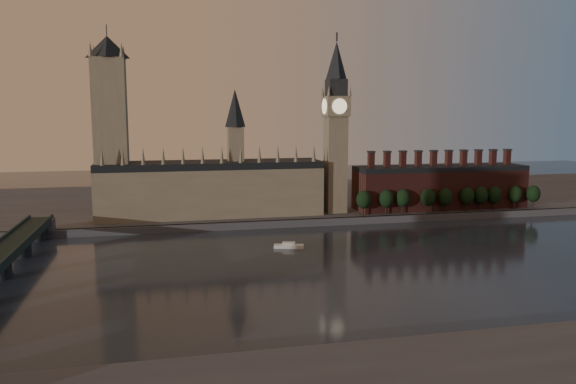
% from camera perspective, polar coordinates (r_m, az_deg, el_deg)
% --- Properties ---
extents(ground, '(900.00, 900.00, 0.00)m').
position_cam_1_polar(ground, '(242.07, 10.35, -7.44)').
color(ground, black).
rests_on(ground, ground).
extents(north_bank, '(900.00, 182.00, 4.00)m').
position_cam_1_polar(north_bank, '(407.90, 0.56, -0.73)').
color(north_bank, '#4D4E53').
rests_on(north_bank, ground).
extents(palace_of_westminster, '(130.00, 30.30, 74.00)m').
position_cam_1_polar(palace_of_westminster, '(333.17, -7.76, 0.63)').
color(palace_of_westminster, '#7F725A').
rests_on(palace_of_westminster, north_bank).
extents(victoria_tower, '(24.00, 24.00, 108.00)m').
position_cam_1_polar(victoria_tower, '(330.55, -17.59, 6.79)').
color(victoria_tower, '#7F725A').
rests_on(victoria_tower, north_bank).
extents(big_ben, '(15.00, 15.00, 107.00)m').
position_cam_1_polar(big_ben, '(340.27, 4.87, 6.78)').
color(big_ben, '#7F725A').
rests_on(big_ben, north_bank).
extents(chimney_block, '(110.00, 25.00, 37.00)m').
position_cam_1_polar(chimney_block, '(370.28, 15.19, 0.57)').
color(chimney_block, '#50211E').
rests_on(chimney_block, north_bank).
extents(embankment_tree_0, '(8.60, 8.60, 14.88)m').
position_cam_1_polar(embankment_tree_0, '(333.47, 7.68, -0.77)').
color(embankment_tree_0, black).
rests_on(embankment_tree_0, north_bank).
extents(embankment_tree_1, '(8.60, 8.60, 14.88)m').
position_cam_1_polar(embankment_tree_1, '(339.51, 9.95, -0.67)').
color(embankment_tree_1, black).
rests_on(embankment_tree_1, north_bank).
extents(embankment_tree_2, '(8.60, 8.60, 14.88)m').
position_cam_1_polar(embankment_tree_2, '(343.76, 11.57, -0.60)').
color(embankment_tree_2, black).
rests_on(embankment_tree_2, north_bank).
extents(embankment_tree_3, '(8.60, 8.60, 14.88)m').
position_cam_1_polar(embankment_tree_3, '(349.64, 14.03, -0.54)').
color(embankment_tree_3, black).
rests_on(embankment_tree_3, north_bank).
extents(embankment_tree_4, '(8.60, 8.60, 14.88)m').
position_cam_1_polar(embankment_tree_4, '(354.50, 15.67, -0.48)').
color(embankment_tree_4, black).
rests_on(embankment_tree_4, north_bank).
extents(embankment_tree_5, '(8.60, 8.60, 14.88)m').
position_cam_1_polar(embankment_tree_5, '(361.63, 17.73, -0.40)').
color(embankment_tree_5, black).
rests_on(embankment_tree_5, north_bank).
extents(embankment_tree_6, '(8.60, 8.60, 14.88)m').
position_cam_1_polar(embankment_tree_6, '(367.81, 19.01, -0.32)').
color(embankment_tree_6, black).
rests_on(embankment_tree_6, north_bank).
extents(embankment_tree_7, '(8.60, 8.60, 14.88)m').
position_cam_1_polar(embankment_tree_7, '(373.37, 20.22, -0.26)').
color(embankment_tree_7, black).
rests_on(embankment_tree_7, north_bank).
extents(embankment_tree_8, '(8.60, 8.60, 14.88)m').
position_cam_1_polar(embankment_tree_8, '(381.20, 22.05, -0.20)').
color(embankment_tree_8, black).
rests_on(embankment_tree_8, north_bank).
extents(embankment_tree_9, '(8.60, 8.60, 14.88)m').
position_cam_1_polar(embankment_tree_9, '(386.83, 23.65, -0.17)').
color(embankment_tree_9, black).
rests_on(embankment_tree_9, north_bank).
extents(river_boat, '(14.77, 7.59, 2.84)m').
position_cam_1_polar(river_boat, '(269.61, 0.08, -5.47)').
color(river_boat, silver).
rests_on(river_boat, ground).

